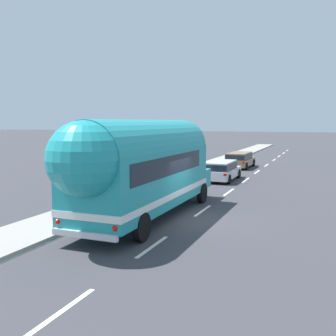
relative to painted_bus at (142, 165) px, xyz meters
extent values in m
plane|color=#38383D|center=(1.73, 1.06, -2.30)|extent=(300.00, 300.00, 0.00)
cube|color=silver|center=(1.73, -7.65, -2.30)|extent=(0.14, 2.40, 0.01)
cube|color=silver|center=(1.73, -2.90, -2.30)|extent=(0.14, 2.40, 0.01)
cube|color=silver|center=(1.73, 2.74, -2.30)|extent=(0.14, 2.40, 0.01)
cube|color=silver|center=(1.73, 7.90, -2.30)|extent=(0.14, 2.40, 0.01)
cube|color=silver|center=(1.73, 12.97, -2.30)|extent=(0.14, 2.40, 0.01)
cube|color=silver|center=(1.73, 17.89, -2.30)|extent=(0.14, 2.40, 0.01)
cube|color=silver|center=(1.73, 23.21, -2.30)|extent=(0.14, 2.40, 0.01)
cube|color=silver|center=(1.73, 29.10, -2.30)|extent=(0.14, 2.40, 0.01)
cube|color=silver|center=(1.73, 33.74, -2.30)|extent=(0.14, 2.40, 0.01)
cube|color=silver|center=(1.73, 38.98, -2.30)|extent=(0.14, 2.40, 0.01)
cube|color=silver|center=(1.73, 44.12, -2.30)|extent=(0.14, 2.40, 0.01)
cube|color=silver|center=(-1.73, 13.06, -2.30)|extent=(0.12, 80.00, 0.01)
cube|color=gray|center=(-3.00, 11.06, -2.23)|extent=(2.53, 90.00, 0.15)
cube|color=teal|center=(0.00, 0.35, -0.55)|extent=(2.52, 8.94, 2.30)
cylinder|color=teal|center=(0.00, 0.35, 0.60)|extent=(2.47, 8.84, 2.45)
sphere|color=teal|center=(-0.01, -4.06, 0.60)|extent=(2.40, 2.40, 2.40)
cube|color=teal|center=(0.01, 5.47, -1.23)|extent=(2.26, 1.30, 0.95)
cube|color=white|center=(0.00, 0.35, -1.20)|extent=(2.56, 8.98, 0.24)
cube|color=black|center=(0.00, 0.05, 0.05)|extent=(2.55, 7.14, 0.76)
cube|color=black|center=(-0.01, -4.07, 0.10)|extent=(2.00, 0.08, 0.84)
cube|color=white|center=(-0.01, -4.08, -1.15)|extent=(0.80, 0.06, 0.90)
cube|color=silver|center=(-0.01, -4.17, -1.75)|extent=(2.34, 0.15, 0.20)
sphere|color=red|center=(-1.06, -4.09, -1.45)|extent=(0.20, 0.20, 0.20)
sphere|color=red|center=(1.04, -4.09, -1.45)|extent=(0.20, 0.20, 0.20)
cube|color=black|center=(0.01, 4.87, 0.10)|extent=(2.14, 0.10, 0.96)
cube|color=silver|center=(0.01, 6.16, -1.35)|extent=(0.90, 0.10, 0.56)
cylinder|color=black|center=(-1.16, 4.42, -1.80)|extent=(0.26, 1.00, 1.00)
cylinder|color=black|center=(1.18, 4.42, -1.80)|extent=(0.26, 1.00, 1.00)
cylinder|color=black|center=(-1.18, -2.51, -1.80)|extent=(0.26, 1.00, 1.00)
cylinder|color=black|center=(1.16, -2.51, -1.80)|extent=(0.26, 1.00, 1.00)
cube|color=silver|center=(0.16, 12.33, -1.78)|extent=(1.88, 4.49, 0.60)
cube|color=silver|center=(0.16, 11.86, -1.21)|extent=(1.68, 3.24, 0.55)
cube|color=black|center=(0.16, 11.86, -1.24)|extent=(1.74, 3.28, 0.43)
cube|color=red|center=(-0.66, 10.08, -1.60)|extent=(0.20, 0.04, 0.14)
cube|color=red|center=(0.97, 10.08, -1.60)|extent=(0.20, 0.04, 0.14)
cylinder|color=black|center=(-0.73, 13.88, -1.98)|extent=(0.20, 0.64, 0.64)
cylinder|color=black|center=(1.06, 13.88, -1.98)|extent=(0.20, 0.64, 0.64)
cylinder|color=black|center=(-0.74, 10.79, -1.98)|extent=(0.20, 0.64, 0.64)
cylinder|color=black|center=(1.05, 10.79, -1.98)|extent=(0.20, 0.64, 0.64)
cube|color=olive|center=(-0.18, 20.45, -1.78)|extent=(1.90, 4.69, 0.60)
cube|color=olive|center=(-0.19, 19.97, -1.21)|extent=(1.67, 3.44, 0.55)
cube|color=black|center=(-0.19, 19.97, -1.24)|extent=(1.73, 3.48, 0.43)
cube|color=red|center=(-1.00, 18.13, -1.60)|extent=(0.20, 0.04, 0.14)
cube|color=red|center=(0.56, 18.10, -1.60)|extent=(0.20, 0.04, 0.14)
cylinder|color=black|center=(-1.01, 22.09, -1.98)|extent=(0.21, 0.64, 0.64)
cylinder|color=black|center=(0.72, 22.06, -1.98)|extent=(0.21, 0.64, 0.64)
cylinder|color=black|center=(-1.07, 18.84, -1.98)|extent=(0.21, 0.64, 0.64)
cylinder|color=black|center=(0.65, 18.81, -1.98)|extent=(0.21, 0.64, 0.64)
camera|label=1|loc=(6.84, -14.25, 1.73)|focal=42.16mm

